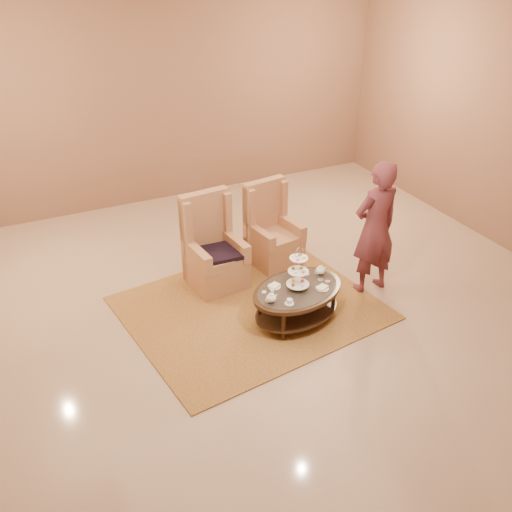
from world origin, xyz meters
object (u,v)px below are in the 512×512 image
armchair_right (271,236)px  person (375,228)px  armchair_left (213,255)px  tea_table (297,294)px

armchair_right → person: 1.58m
armchair_left → armchair_right: size_ratio=1.06×
armchair_left → tea_table: bearing=-70.0°
tea_table → person: (1.22, 0.19, 0.54)m
armchair_right → person: size_ratio=0.66×
tea_table → armchair_left: 1.38m
person → armchair_left: bearing=-33.2°
tea_table → person: person is taller
armchair_left → person: (1.82, -1.05, 0.48)m
armchair_right → tea_table: bearing=-112.9°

